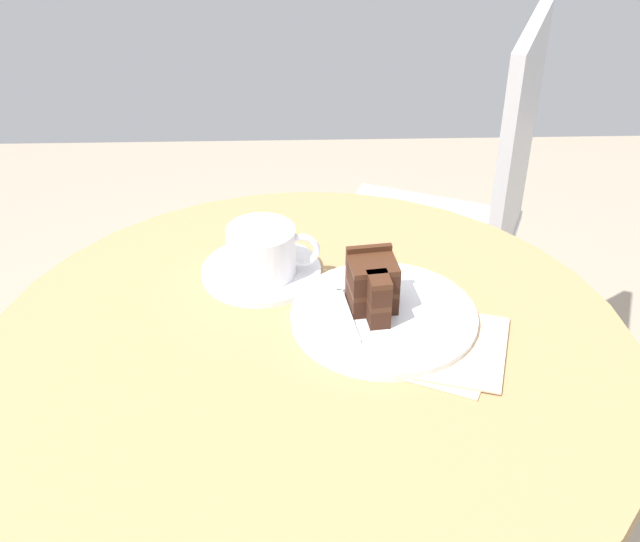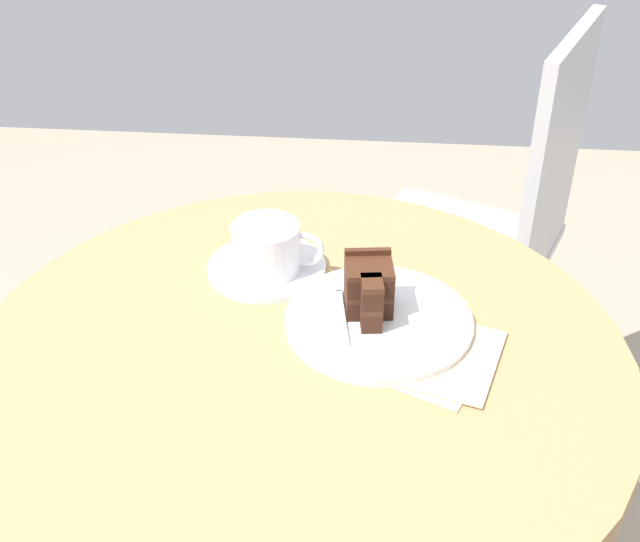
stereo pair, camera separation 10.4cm
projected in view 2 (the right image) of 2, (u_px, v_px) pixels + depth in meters
cafe_table at (300, 418)px, 1.04m from camera, size 0.81×0.81×0.72m
saucer at (267, 267)px, 1.11m from camera, size 0.16×0.16×0.01m
coffee_cup at (268, 246)px, 1.08m from camera, size 0.13×0.09×0.07m
teaspoon at (253, 247)px, 1.14m from camera, size 0.06×0.09×0.00m
cake_plate at (379, 321)px, 1.01m from camera, size 0.24×0.24×0.01m
cake_slice at (369, 289)px, 1.00m from camera, size 0.07×0.09×0.07m
fork at (340, 301)px, 1.03m from camera, size 0.04×0.14×0.00m
napkin at (427, 352)px, 0.96m from camera, size 0.21×0.21×0.00m
cafe_chair at (501, 217)px, 1.61m from camera, size 0.50×0.50×0.93m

